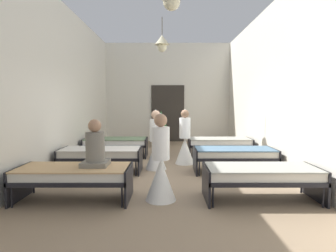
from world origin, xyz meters
TOP-DOWN VIEW (x-y plane):
  - ground_plane at (0.00, 0.00)m, footprint 5.87×11.39m
  - room_shell at (-0.00, 1.17)m, footprint 5.67×10.99m
  - bed_left_row_0 at (-1.59, -1.90)m, footprint 1.90×0.84m
  - bed_right_row_0 at (1.59, -1.90)m, footprint 1.90×0.84m
  - bed_left_row_1 at (-1.59, 0.00)m, footprint 1.90×0.84m
  - bed_right_row_1 at (1.59, 0.00)m, footprint 1.90×0.84m
  - bed_left_row_2 at (-1.59, 1.90)m, footprint 1.90×0.84m
  - bed_right_row_2 at (1.59, 1.90)m, footprint 1.90×0.84m
  - nurse_near_aisle at (0.46, 0.92)m, footprint 0.52×0.52m
  - nurse_mid_aisle at (-0.29, 0.31)m, footprint 0.52×0.52m
  - nurse_far_aisle at (-0.11, -1.91)m, footprint 0.52×0.52m
  - patient_seated_primary at (-1.24, -1.83)m, footprint 0.44×0.44m
  - potted_plant at (-0.26, 4.03)m, footprint 0.55×0.55m

SIDE VIEW (x-z plane):
  - ground_plane at x=0.00m, z-range -0.10..0.00m
  - bed_left_row_0 at x=-1.59m, z-range 0.15..0.73m
  - bed_right_row_0 at x=1.59m, z-range 0.15..0.73m
  - bed_left_row_1 at x=-1.59m, z-range 0.15..0.73m
  - bed_right_row_1 at x=1.59m, z-range 0.15..0.73m
  - bed_left_row_2 at x=-1.59m, z-range 0.15..0.73m
  - bed_right_row_2 at x=1.59m, z-range 0.15..0.73m
  - nurse_near_aisle at x=0.46m, z-range -0.21..1.27m
  - nurse_mid_aisle at x=-0.29m, z-range -0.21..1.27m
  - nurse_far_aisle at x=-0.11m, z-range -0.21..1.27m
  - potted_plant at x=-0.26m, z-range 0.13..1.50m
  - patient_seated_primary at x=-1.24m, z-range 0.47..1.27m
  - room_shell at x=0.00m, z-range 0.00..4.18m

